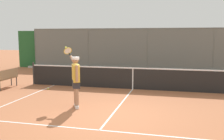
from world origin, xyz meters
TOP-DOWN VIEW (x-y plane):
  - ground_plane at (0.00, 0.00)m, footprint 60.00×60.00m
  - court_line_markings at (0.00, 1.47)m, footprint 7.63×9.36m
  - fence_backdrop at (0.00, -10.37)m, footprint 19.27×1.37m
  - tennis_net at (0.00, -3.93)m, footprint 9.81×0.09m
  - tennis_player at (1.36, -0.65)m, footprint 0.93×1.14m
  - tennis_ball_mid_court at (3.60, -2.97)m, footprint 0.07×0.07m
  - courtside_bench at (5.53, -2.80)m, footprint 0.40×1.30m

SIDE VIEW (x-z plane):
  - ground_plane at x=0.00m, z-range 0.00..0.00m
  - court_line_markings at x=0.00m, z-range 0.00..0.01m
  - tennis_ball_mid_court at x=3.60m, z-range 0.00..0.07m
  - tennis_net at x=0.00m, z-range -0.04..1.03m
  - courtside_bench at x=5.53m, z-range 0.09..0.93m
  - tennis_player at x=1.36m, z-range 0.00..1.96m
  - fence_backdrop at x=0.00m, z-range -0.08..2.76m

